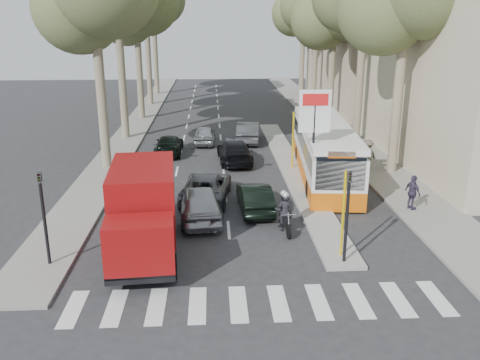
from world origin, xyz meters
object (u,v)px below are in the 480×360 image
object	(u,v)px
dark_hatchback	(255,197)
red_truck	(143,210)
city_bus	(324,149)
motorcycle	(284,212)
silver_hatchback	(200,203)

from	to	relation	value
dark_hatchback	red_truck	bearing A→B (deg)	39.78
red_truck	city_bus	distance (m)	13.06
red_truck	dark_hatchback	bearing A→B (deg)	38.41
city_bus	motorcycle	world-z (taller)	city_bus
red_truck	motorcycle	size ratio (longest dim) A/B	3.05
dark_hatchback	city_bus	world-z (taller)	city_bus
city_bus	motorcycle	distance (m)	8.24
silver_hatchback	dark_hatchback	bearing A→B (deg)	-165.77
red_truck	motorcycle	distance (m)	6.10
dark_hatchback	city_bus	size ratio (longest dim) A/B	0.33
silver_hatchback	city_bus	size ratio (longest dim) A/B	0.38
red_truck	motorcycle	world-z (taller)	red_truck
red_truck	city_bus	size ratio (longest dim) A/B	0.53
red_truck	city_bus	world-z (taller)	red_truck
city_bus	motorcycle	bearing A→B (deg)	-108.70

